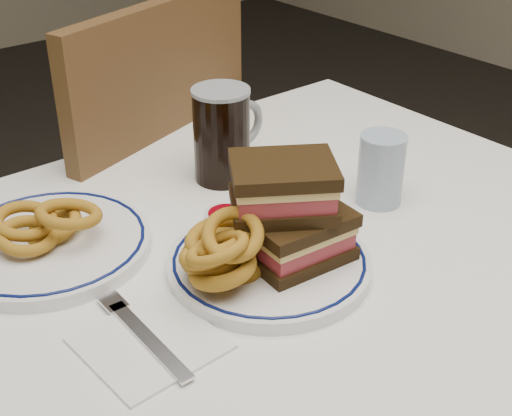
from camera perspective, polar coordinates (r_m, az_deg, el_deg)
dining_table at (r=0.96m, az=-3.72°, el=-10.79°), size 1.27×0.87×0.75m
chair_far at (r=1.48m, az=-10.55°, el=-0.56°), size 0.57×0.57×0.98m
main_plate at (r=0.91m, az=1.04°, el=-4.44°), size 0.26×0.26×0.02m
reuben_sandwich at (r=0.87m, az=2.75°, el=-0.27°), size 0.16×0.15×0.13m
onion_rings_main at (r=0.85m, az=-2.75°, el=-3.55°), size 0.13×0.12×0.12m
ketchup_ramekin at (r=0.94m, az=-2.40°, el=-1.17°), size 0.06×0.06×0.03m
beer_mug at (r=1.10m, az=-2.64°, el=5.98°), size 0.13×0.09×0.15m
water_glass at (r=1.05m, az=9.96°, el=3.06°), size 0.07×0.07×0.11m
far_plate at (r=0.98m, az=-16.31°, el=-2.77°), size 0.27×0.27×0.02m
onion_rings_far at (r=0.97m, az=-16.58°, el=-1.23°), size 0.14×0.12×0.07m
napkin_fork at (r=0.81m, az=-8.64°, el=-10.45°), size 0.14×0.18×0.01m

